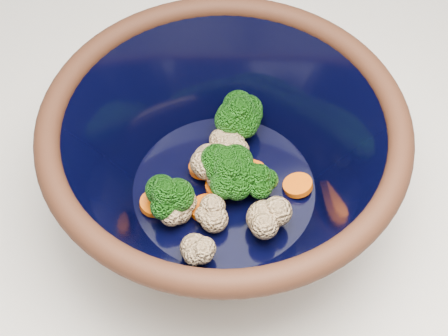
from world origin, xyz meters
name	(u,v)px	position (x,y,z in m)	size (l,w,h in m)	color
mixing_bowl	(224,159)	(-0.08, 0.07, 0.98)	(0.40, 0.40, 0.14)	black
vegetable_pile	(225,165)	(-0.07, 0.08, 0.96)	(0.16, 0.15, 0.06)	#608442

